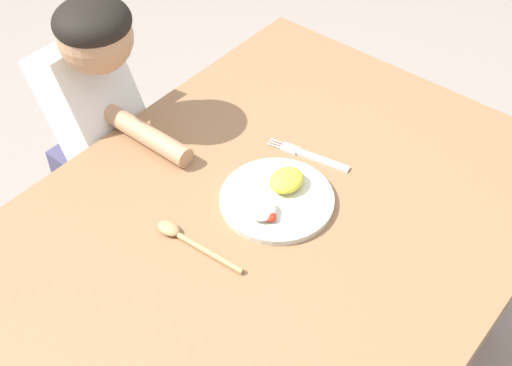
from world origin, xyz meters
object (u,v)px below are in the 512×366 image
(plate, at_px, (277,197))
(spoon, at_px, (185,238))
(person, at_px, (101,148))
(fork, at_px, (310,156))

(plate, bearing_deg, spoon, 159.55)
(person, bearing_deg, fork, 111.13)
(plate, distance_m, fork, 0.16)
(fork, bearing_deg, spoon, 71.45)
(spoon, xyz_separation_m, person, (0.16, 0.46, -0.14))
(plate, xyz_separation_m, person, (-0.04, 0.54, -0.14))
(spoon, bearing_deg, fork, -101.82)
(plate, height_order, person, person)
(spoon, distance_m, person, 0.51)
(fork, bearing_deg, plate, 88.91)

